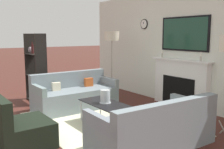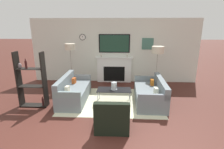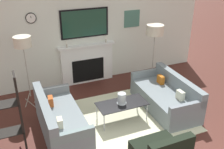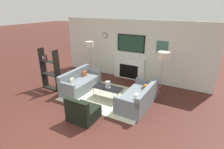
{
  "view_description": "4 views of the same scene",
  "coord_description": "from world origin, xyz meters",
  "px_view_note": "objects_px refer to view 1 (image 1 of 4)",
  "views": [
    {
      "loc": [
        3.91,
        -0.18,
        1.66
      ],
      "look_at": [
        0.02,
        2.57,
        0.93
      ],
      "focal_mm": 42.0,
      "sensor_mm": 36.0,
      "label": 1
    },
    {
      "loc": [
        0.29,
        -2.85,
        2.39
      ],
      "look_at": [
        -0.02,
        3.12,
        0.72
      ],
      "focal_mm": 28.0,
      "sensor_mm": 36.0,
      "label": 2
    },
    {
      "loc": [
        -1.99,
        -1.98,
        3.38
      ],
      "look_at": [
        0.12,
        3.01,
        0.84
      ],
      "focal_mm": 42.0,
      "sensor_mm": 36.0,
      "label": 3
    },
    {
      "loc": [
        3.01,
        -2.62,
        3.19
      ],
      "look_at": [
        0.0,
        2.84,
        0.77
      ],
      "focal_mm": 28.0,
      "sensor_mm": 36.0,
      "label": 4
    }
  ],
  "objects_px": {
    "coffee_table": "(105,105)",
    "hurricane_candle": "(105,97)",
    "couch_right": "(154,129)",
    "shelf_unit": "(36,70)",
    "couch_left": "(75,96)",
    "floor_lamp_left": "(112,37)",
    "armchair": "(21,130)"
  },
  "relations": [
    {
      "from": "hurricane_candle",
      "to": "coffee_table",
      "type": "bearing_deg",
      "value": -60.21
    },
    {
      "from": "couch_left",
      "to": "armchair",
      "type": "height_order",
      "value": "couch_left"
    },
    {
      "from": "couch_left",
      "to": "coffee_table",
      "type": "height_order",
      "value": "couch_left"
    },
    {
      "from": "armchair",
      "to": "floor_lamp_left",
      "type": "relative_size",
      "value": 0.46
    },
    {
      "from": "couch_right",
      "to": "shelf_unit",
      "type": "height_order",
      "value": "shelf_unit"
    },
    {
      "from": "hurricane_candle",
      "to": "shelf_unit",
      "type": "relative_size",
      "value": 0.14
    },
    {
      "from": "couch_left",
      "to": "floor_lamp_left",
      "type": "xyz_separation_m",
      "value": [
        -0.41,
        1.31,
        1.29
      ]
    },
    {
      "from": "armchair",
      "to": "coffee_table",
      "type": "xyz_separation_m",
      "value": [
        -0.01,
        1.52,
        0.15
      ]
    },
    {
      "from": "couch_right",
      "to": "shelf_unit",
      "type": "xyz_separation_m",
      "value": [
        -3.62,
        -0.49,
        0.53
      ]
    },
    {
      "from": "couch_left",
      "to": "floor_lamp_left",
      "type": "bearing_deg",
      "value": 107.35
    },
    {
      "from": "armchair",
      "to": "hurricane_candle",
      "type": "height_order",
      "value": "armchair"
    },
    {
      "from": "coffee_table",
      "to": "floor_lamp_left",
      "type": "relative_size",
      "value": 0.62
    },
    {
      "from": "floor_lamp_left",
      "to": "shelf_unit",
      "type": "height_order",
      "value": "floor_lamp_left"
    },
    {
      "from": "couch_right",
      "to": "floor_lamp_left",
      "type": "xyz_separation_m",
      "value": [
        -2.92,
        1.31,
        1.31
      ]
    },
    {
      "from": "coffee_table",
      "to": "hurricane_candle",
      "type": "distance_m",
      "value": 0.14
    },
    {
      "from": "armchair",
      "to": "shelf_unit",
      "type": "xyz_separation_m",
      "value": [
        -2.46,
        1.11,
        0.55
      ]
    },
    {
      "from": "couch_left",
      "to": "armchair",
      "type": "relative_size",
      "value": 2.29
    },
    {
      "from": "hurricane_candle",
      "to": "shelf_unit",
      "type": "height_order",
      "value": "shelf_unit"
    },
    {
      "from": "couch_right",
      "to": "floor_lamp_left",
      "type": "height_order",
      "value": "floor_lamp_left"
    },
    {
      "from": "couch_right",
      "to": "hurricane_candle",
      "type": "xyz_separation_m",
      "value": [
        -1.18,
        -0.07,
        0.26
      ]
    },
    {
      "from": "couch_left",
      "to": "armchair",
      "type": "bearing_deg",
      "value": -49.68
    },
    {
      "from": "couch_left",
      "to": "shelf_unit",
      "type": "relative_size",
      "value": 1.1
    },
    {
      "from": "couch_right",
      "to": "coffee_table",
      "type": "xyz_separation_m",
      "value": [
        -1.17,
        -0.08,
        0.13
      ]
    },
    {
      "from": "couch_right",
      "to": "coffee_table",
      "type": "bearing_deg",
      "value": -176.2
    },
    {
      "from": "armchair",
      "to": "coffee_table",
      "type": "relative_size",
      "value": 0.74
    },
    {
      "from": "couch_right",
      "to": "coffee_table",
      "type": "relative_size",
      "value": 1.74
    },
    {
      "from": "couch_right",
      "to": "coffee_table",
      "type": "distance_m",
      "value": 1.18
    },
    {
      "from": "coffee_table",
      "to": "hurricane_candle",
      "type": "xyz_separation_m",
      "value": [
        -0.0,
        0.01,
        0.14
      ]
    },
    {
      "from": "hurricane_candle",
      "to": "couch_right",
      "type": "bearing_deg",
      "value": 3.4
    },
    {
      "from": "couch_right",
      "to": "armchair",
      "type": "height_order",
      "value": "armchair"
    },
    {
      "from": "couch_left",
      "to": "floor_lamp_left",
      "type": "relative_size",
      "value": 1.06
    },
    {
      "from": "coffee_table",
      "to": "floor_lamp_left",
      "type": "height_order",
      "value": "floor_lamp_left"
    }
  ]
}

